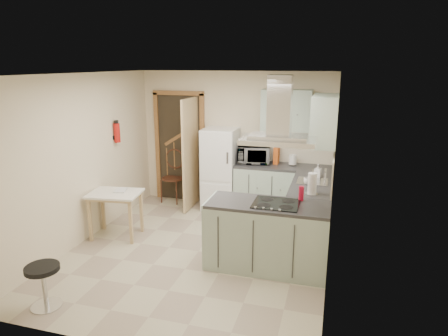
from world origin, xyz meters
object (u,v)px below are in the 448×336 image
(bentwood_chair, at_px, (172,178))
(extractor_hood, at_px, (278,141))
(drop_leaf_table, at_px, (116,215))
(stool, at_px, (44,286))
(fridge, at_px, (220,169))
(peninsula, at_px, (267,236))
(microwave, at_px, (254,154))

(bentwood_chair, bearing_deg, extractor_hood, -38.04)
(drop_leaf_table, xyz_separation_m, stool, (0.21, -1.88, -0.11))
(stool, bearing_deg, bentwood_chair, 90.34)
(extractor_hood, xyz_separation_m, bentwood_chair, (-2.33, 2.09, -1.26))
(stool, bearing_deg, fridge, 74.40)
(bentwood_chair, xyz_separation_m, stool, (0.02, -3.65, -0.21))
(stool, bearing_deg, extractor_hood, 33.91)
(fridge, height_order, extractor_hood, extractor_hood)
(peninsula, relative_size, drop_leaf_table, 2.02)
(extractor_hood, relative_size, bentwood_chair, 0.98)
(extractor_hood, xyz_separation_m, stool, (-2.31, -1.55, -1.47))
(drop_leaf_table, bearing_deg, peninsula, -15.08)
(extractor_hood, distance_m, stool, 3.15)
(stool, relative_size, microwave, 0.89)
(fridge, relative_size, microwave, 2.67)
(fridge, xyz_separation_m, microwave, (0.60, 0.05, 0.31))
(extractor_hood, distance_m, drop_leaf_table, 2.88)
(stool, xyz_separation_m, microwave, (1.59, 3.58, 0.81))
(extractor_hood, relative_size, stool, 1.81)
(peninsula, height_order, microwave, microwave)
(peninsula, relative_size, microwave, 2.76)
(microwave, bearing_deg, stool, -124.80)
(stool, distance_m, microwave, 4.00)
(microwave, bearing_deg, extractor_hood, -81.27)
(bentwood_chair, relative_size, microwave, 1.64)
(fridge, bearing_deg, extractor_hood, -56.21)
(extractor_hood, height_order, stool, extractor_hood)
(extractor_hood, relative_size, microwave, 1.60)
(fridge, bearing_deg, drop_leaf_table, -125.92)
(drop_leaf_table, relative_size, microwave, 1.36)
(peninsula, bearing_deg, extractor_hood, 0.00)
(fridge, distance_m, peninsula, 2.35)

